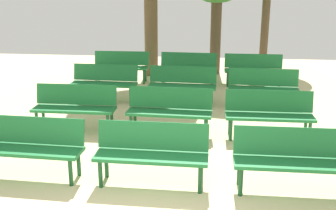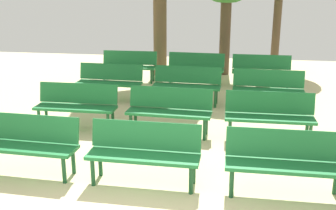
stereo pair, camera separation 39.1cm
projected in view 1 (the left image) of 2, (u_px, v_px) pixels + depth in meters
bench_r0_c0 at (30, 144)px, 5.98m from camera, size 1.62×0.54×0.87m
bench_r0_c1 at (152, 150)px, 5.75m from camera, size 1.61×0.50×0.87m
bench_r0_c2 at (293, 156)px, 5.54m from camera, size 1.60×0.49×0.87m
bench_r1_c0 at (75, 104)px, 7.91m from camera, size 1.61×0.50×0.87m
bench_r1_c1 at (170, 108)px, 7.69m from camera, size 1.62×0.54×0.87m
bench_r1_c2 at (269, 112)px, 7.47m from camera, size 1.61×0.50×0.87m
bench_r2_c0 at (104, 80)px, 9.88m from camera, size 1.61×0.53×0.87m
bench_r2_c1 at (183, 83)px, 9.66m from camera, size 1.62×0.54×0.87m
bench_r2_c2 at (263, 85)px, 9.39m from camera, size 1.61×0.52×0.87m
bench_r3_c0 at (121, 65)px, 11.79m from camera, size 1.61×0.51×0.87m
bench_r3_c1 at (188, 66)px, 11.56m from camera, size 1.62×0.55×0.87m
bench_r3_c2 at (253, 68)px, 11.33m from camera, size 1.60×0.48×0.87m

